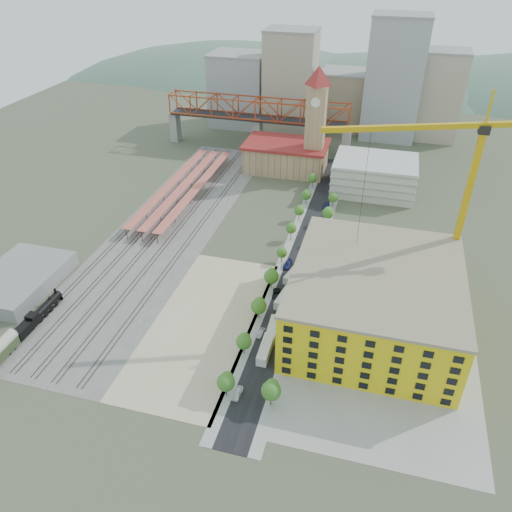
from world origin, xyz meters
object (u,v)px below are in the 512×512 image
(site_trailer_a, at_px, (265,349))
(site_trailer_d, at_px, (293,274))
(clock_tower, at_px, (316,112))
(site_trailer_c, at_px, (284,297))
(site_trailer_b, at_px, (273,330))
(construction_building, at_px, (374,299))
(locomotive, at_px, (40,313))
(tower_crane, at_px, (458,178))
(car_0, at_px, (237,393))

(site_trailer_a, relative_size, site_trailer_d, 1.09)
(clock_tower, bearing_deg, site_trailer_c, -85.21)
(site_trailer_b, bearing_deg, clock_tower, 91.26)
(construction_building, distance_m, site_trailer_b, 29.17)
(construction_building, xyz_separation_m, site_trailer_b, (-26.00, -10.48, -8.05))
(construction_building, bearing_deg, site_trailer_a, -144.38)
(site_trailer_a, bearing_deg, locomotive, -178.21)
(tower_crane, relative_size, site_trailer_d, 6.51)
(clock_tower, xyz_separation_m, car_0, (5.00, -134.31, -27.93))
(clock_tower, xyz_separation_m, construction_building, (34.00, -99.99, -19.29))
(site_trailer_d, bearing_deg, car_0, -78.70)
(construction_building, height_order, site_trailer_d, construction_building)
(clock_tower, bearing_deg, tower_crane, -56.85)
(tower_crane, bearing_deg, locomotive, -158.13)
(clock_tower, distance_m, tower_crane, 93.82)
(construction_building, height_order, car_0, construction_building)
(locomotive, bearing_deg, tower_crane, 21.87)
(site_trailer_a, distance_m, site_trailer_c, 23.09)
(clock_tower, xyz_separation_m, locomotive, (-58.00, -121.94, -26.72))
(site_trailer_c, bearing_deg, tower_crane, 32.20)
(construction_building, xyz_separation_m, site_trailer_a, (-26.00, -18.63, -7.99))
(clock_tower, distance_m, site_trailer_d, 87.68)
(site_trailer_c, bearing_deg, site_trailer_d, 100.24)
(site_trailer_b, distance_m, site_trailer_d, 27.57)
(tower_crane, xyz_separation_m, car_0, (-46.05, -56.14, -37.18))
(construction_building, distance_m, locomotive, 94.87)
(clock_tower, distance_m, car_0, 137.27)
(site_trailer_b, relative_size, site_trailer_c, 0.97)
(site_trailer_b, distance_m, site_trailer_c, 14.95)
(tower_crane, xyz_separation_m, site_trailer_b, (-43.05, -32.31, -36.58))
(construction_building, relative_size, car_0, 11.22)
(site_trailer_d, bearing_deg, tower_crane, 20.92)
(tower_crane, distance_m, site_trailer_a, 69.46)
(construction_building, bearing_deg, site_trailer_d, 146.68)
(site_trailer_b, xyz_separation_m, site_trailer_c, (0.00, 14.95, 0.05))
(tower_crane, bearing_deg, site_trailer_c, -158.04)
(clock_tower, relative_size, site_trailer_a, 5.02)
(construction_building, xyz_separation_m, site_trailer_c, (-26.00, 4.47, -8.00))
(site_trailer_d, relative_size, car_0, 2.10)
(site_trailer_a, bearing_deg, car_0, -101.91)
(clock_tower, height_order, site_trailer_c, clock_tower)
(construction_building, height_order, site_trailer_a, construction_building)
(site_trailer_b, bearing_deg, construction_building, 19.08)
(tower_crane, distance_m, site_trailer_c, 59.08)
(car_0, bearing_deg, site_trailer_b, 86.36)
(clock_tower, bearing_deg, locomotive, -115.44)
(locomotive, height_order, site_trailer_b, locomotive)
(clock_tower, relative_size, site_trailer_b, 5.23)
(construction_building, bearing_deg, clock_tower, 108.78)
(site_trailer_d, xyz_separation_m, car_0, (-3.00, -51.40, -0.53))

